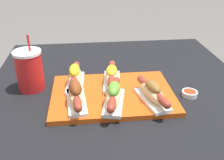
{
  "coord_description": "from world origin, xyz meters",
  "views": [
    {
      "loc": [
        -0.13,
        -0.87,
        1.18
      ],
      "look_at": [
        -0.04,
        -0.04,
        0.74
      ],
      "focal_mm": 42.0,
      "sensor_mm": 36.0,
      "label": 1
    }
  ],
  "objects_px": {
    "drink_cup": "(30,70)",
    "hot_dog_0": "(76,94)",
    "hot_dog_3": "(75,76)",
    "serving_tray": "(113,94)",
    "sauce_bowl": "(190,93)",
    "hot_dog_4": "(112,75)",
    "hot_dog_2": "(153,92)",
    "hot_dog_1": "(114,95)"
  },
  "relations": [
    {
      "from": "hot_dog_0",
      "to": "sauce_bowl",
      "type": "height_order",
      "value": "hot_dog_0"
    },
    {
      "from": "hot_dog_4",
      "to": "serving_tray",
      "type": "bearing_deg",
      "value": -93.54
    },
    {
      "from": "hot_dog_2",
      "to": "sauce_bowl",
      "type": "distance_m",
      "value": 0.17
    },
    {
      "from": "drink_cup",
      "to": "hot_dog_0",
      "type": "bearing_deg",
      "value": -41.84
    },
    {
      "from": "hot_dog_3",
      "to": "hot_dog_4",
      "type": "height_order",
      "value": "hot_dog_3"
    },
    {
      "from": "hot_dog_2",
      "to": "drink_cup",
      "type": "height_order",
      "value": "drink_cup"
    },
    {
      "from": "serving_tray",
      "to": "drink_cup",
      "type": "height_order",
      "value": "drink_cup"
    },
    {
      "from": "sauce_bowl",
      "to": "serving_tray",
      "type": "bearing_deg",
      "value": 174.86
    },
    {
      "from": "hot_dog_3",
      "to": "drink_cup",
      "type": "distance_m",
      "value": 0.17
    },
    {
      "from": "serving_tray",
      "to": "sauce_bowl",
      "type": "height_order",
      "value": "sauce_bowl"
    },
    {
      "from": "serving_tray",
      "to": "hot_dog_2",
      "type": "bearing_deg",
      "value": -30.16
    },
    {
      "from": "drink_cup",
      "to": "serving_tray",
      "type": "bearing_deg",
      "value": -17.32
    },
    {
      "from": "hot_dog_3",
      "to": "drink_cup",
      "type": "height_order",
      "value": "drink_cup"
    },
    {
      "from": "hot_dog_2",
      "to": "hot_dog_1",
      "type": "bearing_deg",
      "value": -178.46
    },
    {
      "from": "hot_dog_3",
      "to": "serving_tray",
      "type": "bearing_deg",
      "value": -29.1
    },
    {
      "from": "hot_dog_0",
      "to": "drink_cup",
      "type": "relative_size",
      "value": 0.98
    },
    {
      "from": "sauce_bowl",
      "to": "drink_cup",
      "type": "xyz_separation_m",
      "value": [
        -0.58,
        0.12,
        0.07
      ]
    },
    {
      "from": "hot_dog_0",
      "to": "hot_dog_4",
      "type": "height_order",
      "value": "hot_dog_0"
    },
    {
      "from": "serving_tray",
      "to": "hot_dog_3",
      "type": "distance_m",
      "value": 0.16
    },
    {
      "from": "drink_cup",
      "to": "hot_dog_4",
      "type": "bearing_deg",
      "value": -4.53
    },
    {
      "from": "hot_dog_1",
      "to": "hot_dog_4",
      "type": "bearing_deg",
      "value": 86.64
    },
    {
      "from": "hot_dog_4",
      "to": "drink_cup",
      "type": "relative_size",
      "value": 0.98
    },
    {
      "from": "serving_tray",
      "to": "hot_dog_1",
      "type": "bearing_deg",
      "value": -93.21
    },
    {
      "from": "hot_dog_2",
      "to": "hot_dog_3",
      "type": "bearing_deg",
      "value": 150.38
    },
    {
      "from": "hot_dog_4",
      "to": "hot_dog_1",
      "type": "bearing_deg",
      "value": -93.36
    },
    {
      "from": "serving_tray",
      "to": "hot_dog_0",
      "type": "relative_size",
      "value": 2.09
    },
    {
      "from": "hot_dog_4",
      "to": "hot_dog_0",
      "type": "bearing_deg",
      "value": -135.56
    },
    {
      "from": "serving_tray",
      "to": "hot_dog_3",
      "type": "bearing_deg",
      "value": 150.9
    },
    {
      "from": "hot_dog_0",
      "to": "drink_cup",
      "type": "bearing_deg",
      "value": 138.16
    },
    {
      "from": "serving_tray",
      "to": "sauce_bowl",
      "type": "xyz_separation_m",
      "value": [
        0.28,
        -0.03,
        0.0
      ]
    },
    {
      "from": "hot_dog_0",
      "to": "hot_dog_3",
      "type": "distance_m",
      "value": 0.14
    },
    {
      "from": "serving_tray",
      "to": "sauce_bowl",
      "type": "relative_size",
      "value": 7.76
    },
    {
      "from": "sauce_bowl",
      "to": "drink_cup",
      "type": "distance_m",
      "value": 0.6
    },
    {
      "from": "hot_dog_3",
      "to": "drink_cup",
      "type": "relative_size",
      "value": 0.99
    },
    {
      "from": "hot_dog_0",
      "to": "hot_dog_3",
      "type": "height_order",
      "value": "hot_dog_0"
    },
    {
      "from": "hot_dog_2",
      "to": "drink_cup",
      "type": "distance_m",
      "value": 0.46
    },
    {
      "from": "hot_dog_3",
      "to": "sauce_bowl",
      "type": "height_order",
      "value": "hot_dog_3"
    },
    {
      "from": "hot_dog_3",
      "to": "sauce_bowl",
      "type": "distance_m",
      "value": 0.43
    },
    {
      "from": "hot_dog_4",
      "to": "sauce_bowl",
      "type": "bearing_deg",
      "value": -18.98
    },
    {
      "from": "hot_dog_1",
      "to": "hot_dog_2",
      "type": "bearing_deg",
      "value": 1.54
    },
    {
      "from": "drink_cup",
      "to": "hot_dog_3",
      "type": "bearing_deg",
      "value": -6.46
    },
    {
      "from": "serving_tray",
      "to": "hot_dog_3",
      "type": "xyz_separation_m",
      "value": [
        -0.14,
        0.08,
        0.04
      ]
    }
  ]
}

